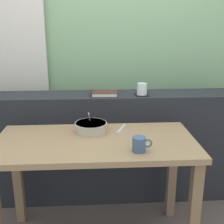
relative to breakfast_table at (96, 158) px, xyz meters
The scene contains 10 objects.
outdoor_backdrop 1.37m from the breakfast_table, 85.50° to the left, with size 4.80×0.08×2.80m, color #8EBC89.
curtain_left_panel 1.39m from the breakfast_table, 124.66° to the left, with size 0.56×0.06×2.50m, color silver.
dark_console_ledge 0.58m from the breakfast_table, 80.88° to the left, with size 2.80×0.30×0.89m, color #23262B.
breakfast_table is the anchor object (origin of this frame).
coaster_square 0.67m from the breakfast_table, 53.83° to the left, with size 0.10×0.10×0.01m, color black.
juice_glass 0.69m from the breakfast_table, 53.83° to the left, with size 0.08×0.08×0.09m.
closed_book 0.59m from the breakfast_table, 81.76° to the left, with size 0.20×0.14×0.03m.
soup_bowl 0.21m from the breakfast_table, 100.72° to the left, with size 0.21×0.21×0.14m.
fork_utensil 0.28m from the breakfast_table, 45.13° to the left, with size 0.02×0.17×0.01m, color silver.
ceramic_mug 0.34m from the breakfast_table, 36.68° to the right, with size 0.11×0.08×0.08m.
Camera 1 is at (-0.09, -1.66, 1.43)m, focal length 47.15 mm.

